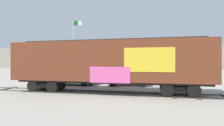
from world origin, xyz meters
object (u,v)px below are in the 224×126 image
parked_car_black (73,77)px  parked_car_red (127,77)px  freight_car (108,62)px  flagpole (75,42)px

parked_car_black → parked_car_red: 5.64m
freight_car → parked_car_black: (-4.84, 4.48, -1.50)m
parked_car_black → parked_car_red: size_ratio=1.12×
flagpole → parked_car_red: bearing=-39.9°
flagpole → parked_car_red: (8.92, -7.45, -4.61)m
freight_car → flagpole: flagpole is taller
parked_car_black → flagpole: bearing=112.7°
parked_car_black → parked_car_red: parked_car_red is taller
freight_car → parked_car_red: (0.78, 4.92, -1.49)m
freight_car → flagpole: (-8.14, 12.37, 3.12)m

